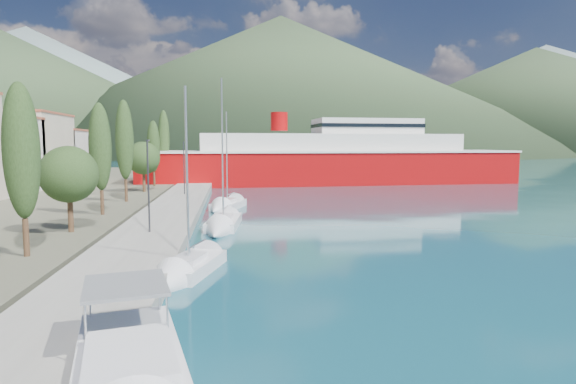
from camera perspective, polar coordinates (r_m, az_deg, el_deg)
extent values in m
plane|color=#144959|center=(136.71, -5.27, 2.90)|extent=(1400.00, 1400.00, 0.00)
cube|color=gray|center=(43.28, -13.86, -2.66)|extent=(5.00, 88.00, 0.80)
cone|color=slate|center=(685.94, -28.34, 10.73)|extent=(640.00, 640.00, 150.00)
cone|color=slate|center=(706.45, 0.05, 12.46)|extent=(760.00, 760.00, 180.00)
cone|color=slate|center=(750.71, 28.04, 9.87)|extent=(640.00, 640.00, 140.00)
cone|color=#34482C|center=(421.87, -0.83, 12.61)|extent=(480.00, 480.00, 115.00)
cone|color=#34482C|center=(477.70, 27.15, 9.67)|extent=(420.00, 420.00, 90.00)
cube|color=beige|center=(76.93, -28.52, 4.35)|extent=(9.00, 13.00, 10.00)
cube|color=#9E5138|center=(77.04, -28.70, 8.18)|extent=(9.20, 13.20, 0.30)
cube|color=silver|center=(87.26, -25.83, 3.89)|extent=(9.00, 10.00, 8.00)
cube|color=#9E5138|center=(87.27, -25.95, 6.62)|extent=(9.20, 10.20, 0.30)
cylinder|color=#47301E|center=(28.73, -28.62, -4.76)|extent=(0.30, 0.30, 1.99)
ellipsoid|color=#283F1B|center=(28.32, -29.05, 4.29)|extent=(1.80, 1.80, 7.05)
cylinder|color=#47301E|center=(35.31, -24.37, -2.44)|extent=(0.36, 0.36, 2.36)
sphere|color=#283F1B|center=(35.05, -24.55, 1.92)|extent=(3.78, 3.78, 3.78)
cylinder|color=#47301E|center=(42.95, -21.16, -1.17)|extent=(0.30, 0.30, 2.04)
ellipsoid|color=#283F1B|center=(42.67, -21.38, 5.01)|extent=(1.80, 1.80, 7.22)
cylinder|color=#47301E|center=(51.96, -18.63, 0.17)|extent=(0.30, 0.30, 2.27)
ellipsoid|color=#283F1B|center=(51.74, -18.81, 5.88)|extent=(1.80, 1.80, 8.06)
cylinder|color=#47301E|center=(62.03, -16.70, 1.20)|extent=(0.36, 0.36, 2.54)
sphere|color=#283F1B|center=(61.89, -16.77, 3.87)|extent=(4.06, 4.06, 4.06)
cylinder|color=#47301E|center=(70.02, -15.56, 1.50)|extent=(0.30, 0.30, 2.01)
ellipsoid|color=#283F1B|center=(69.86, -15.66, 5.24)|extent=(1.80, 1.80, 7.13)
cylinder|color=#47301E|center=(80.68, -14.41, 2.22)|extent=(0.30, 0.30, 2.49)
ellipsoid|color=#283F1B|center=(80.55, -14.50, 6.24)|extent=(1.80, 1.80, 8.81)
cylinder|color=#2D2D33|center=(32.69, -16.22, 0.62)|extent=(0.12, 0.12, 6.00)
cube|color=#2D2D33|center=(32.82, -16.29, 5.88)|extent=(0.15, 0.50, 0.12)
cylinder|color=#2D2D33|center=(56.80, -12.22, 2.77)|extent=(0.12, 0.12, 6.00)
cube|color=#2D2D33|center=(56.99, -12.26, 5.80)|extent=(0.15, 0.50, 0.12)
cube|color=silver|center=(13.78, -18.27, -19.55)|extent=(3.99, 6.92, 1.09)
cube|color=silver|center=(12.78, -18.26, -18.22)|extent=(2.73, 3.56, 0.40)
cube|color=slate|center=(14.80, -18.70, -10.41)|extent=(2.82, 3.14, 0.10)
cube|color=silver|center=(25.52, -11.37, -8.78)|extent=(3.58, 5.59, 0.83)
cube|color=silver|center=(25.07, -11.69, -7.75)|extent=(1.84, 2.36, 0.32)
cylinder|color=silver|center=(24.45, -11.89, 1.98)|extent=(0.12, 0.12, 8.76)
cone|color=silver|center=(22.59, -14.57, -10.77)|extent=(2.75, 2.95, 2.12)
cube|color=silver|center=(38.74, -7.59, -3.74)|extent=(2.99, 6.55, 0.89)
cube|color=silver|center=(38.24, -7.68, -2.96)|extent=(1.65, 2.67, 0.35)
cylinder|color=silver|center=(37.81, -7.79, 5.02)|extent=(0.12, 0.12, 10.92)
cone|color=silver|center=(34.79, -8.43, -4.83)|extent=(2.60, 3.19, 2.28)
cube|color=silver|center=(49.86, -7.06, -1.63)|extent=(3.85, 5.77, 0.91)
cube|color=silver|center=(49.45, -7.20, -0.98)|extent=(1.98, 2.45, 0.35)
cylinder|color=silver|center=(49.14, -7.26, 4.13)|extent=(0.12, 0.12, 9.11)
cone|color=silver|center=(46.66, -8.36, -2.14)|extent=(2.98, 3.08, 2.33)
cube|color=#9D0709|center=(81.55, 4.91, 2.70)|extent=(62.63, 16.18, 5.99)
cube|color=silver|center=(81.45, 4.93, 4.81)|extent=(63.08, 16.59, 0.32)
cube|color=silver|center=(81.45, 4.93, 5.71)|extent=(43.31, 12.96, 3.21)
cube|color=silver|center=(83.37, 9.26, 7.64)|extent=(17.77, 8.89, 2.57)
cylinder|color=#9D0709|center=(79.77, -1.06, 8.34)|extent=(2.78, 2.78, 2.99)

